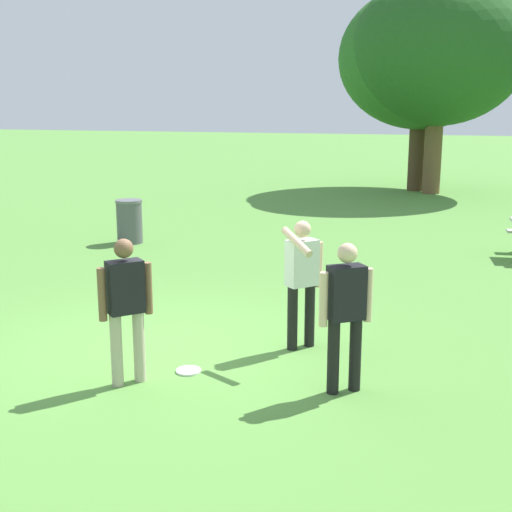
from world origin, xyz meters
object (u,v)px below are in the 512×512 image
object	(u,v)px
person_catcher	(302,275)
tree_tall_left	(422,58)
tree_broad_center	(439,50)
person_bystander	(346,308)
frisbee	(189,371)
person_thrower	(126,302)
trash_can_beside_table	(129,221)

from	to	relation	value
person_catcher	tree_tall_left	size ratio (longest dim) A/B	0.24
tree_tall_left	tree_broad_center	xyz separation A→B (m)	(0.56, -0.66, 0.21)
person_bystander	frisbee	xyz separation A→B (m)	(-1.82, 0.04, -0.93)
person_thrower	trash_can_beside_table	bearing A→B (deg)	116.41
person_bystander	tree_tall_left	size ratio (longest dim) A/B	0.24
person_thrower	frisbee	xyz separation A→B (m)	(0.51, 0.48, -0.93)
frisbee	trash_can_beside_table	bearing A→B (deg)	121.43
frisbee	trash_can_beside_table	xyz separation A→B (m)	(-4.03, 6.60, 0.47)
person_thrower	tree_tall_left	size ratio (longest dim) A/B	0.24
trash_can_beside_table	tree_broad_center	xyz separation A→B (m)	(6.06, 10.59, 4.22)
person_bystander	frisbee	size ratio (longest dim) A/B	5.63
person_catcher	person_bystander	distance (m)	1.40
person_catcher	person_bystander	world-z (taller)	same
person_thrower	person_bystander	xyz separation A→B (m)	(2.33, 0.45, 0.00)
tree_tall_left	tree_broad_center	distance (m)	0.89
frisbee	tree_tall_left	bearing A→B (deg)	85.29
tree_tall_left	frisbee	bearing A→B (deg)	-94.71
person_catcher	trash_can_beside_table	world-z (taller)	person_catcher
trash_can_beside_table	tree_tall_left	distance (m)	13.14
person_thrower	trash_can_beside_table	world-z (taller)	person_thrower
tree_tall_left	trash_can_beside_table	bearing A→B (deg)	-116.07
person_bystander	tree_broad_center	bearing A→B (deg)	89.29
person_thrower	frisbee	size ratio (longest dim) A/B	5.63
person_bystander	trash_can_beside_table	distance (m)	8.86
person_catcher	person_thrower	bearing A→B (deg)	-134.35
person_bystander	trash_can_beside_table	world-z (taller)	person_bystander
person_catcher	tree_broad_center	bearing A→B (deg)	86.63
tree_tall_left	person_thrower	bearing A→B (deg)	-96.18
person_catcher	person_bystander	size ratio (longest dim) A/B	1.00
person_thrower	person_bystander	world-z (taller)	same
person_thrower	trash_can_beside_table	distance (m)	7.92
frisbee	tree_broad_center	bearing A→B (deg)	83.27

